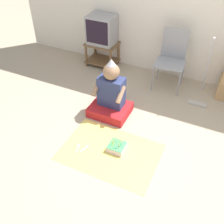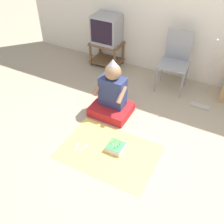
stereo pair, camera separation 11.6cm
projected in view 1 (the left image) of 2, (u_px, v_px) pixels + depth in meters
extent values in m
plane|color=tan|center=(143.00, 154.00, 3.28)|extent=(16.00, 16.00, 0.00)
cube|color=silver|center=(197.00, 2.00, 3.88)|extent=(6.40, 0.06, 2.55)
cube|color=brown|center=(102.00, 44.00, 4.75)|extent=(0.56, 0.41, 0.03)
cube|color=brown|center=(103.00, 61.00, 4.96)|extent=(0.56, 0.41, 0.02)
cylinder|color=brown|center=(86.00, 55.00, 4.84)|extent=(0.04, 0.04, 0.44)
cylinder|color=brown|center=(110.00, 61.00, 4.67)|extent=(0.04, 0.04, 0.44)
cylinder|color=brown|center=(95.00, 48.00, 5.08)|extent=(0.04, 0.04, 0.44)
cylinder|color=brown|center=(118.00, 53.00, 4.91)|extent=(0.04, 0.04, 0.44)
cube|color=#99999E|center=(102.00, 30.00, 4.58)|extent=(0.47, 0.38, 0.50)
cube|color=black|center=(97.00, 33.00, 4.44)|extent=(0.41, 0.01, 0.40)
cube|color=gray|center=(170.00, 63.00, 4.13)|extent=(0.48, 0.45, 0.02)
cube|color=gray|center=(175.00, 44.00, 4.12)|extent=(0.40, 0.05, 0.49)
cylinder|color=gray|center=(153.00, 79.00, 4.20)|extent=(0.02, 0.02, 0.45)
cylinder|color=gray|center=(179.00, 84.00, 4.08)|extent=(0.02, 0.02, 0.45)
cylinder|color=gray|center=(158.00, 68.00, 4.47)|extent=(0.02, 0.02, 0.45)
cylinder|color=gray|center=(183.00, 72.00, 4.36)|extent=(0.02, 0.02, 0.45)
cube|color=#B2ADA3|center=(197.00, 104.00, 4.05)|extent=(0.28, 0.09, 0.03)
cylinder|color=#B7B7BC|center=(207.00, 67.00, 3.84)|extent=(0.03, 0.43, 1.07)
cube|color=red|center=(110.00, 109.00, 3.85)|extent=(0.56, 0.47, 0.14)
cube|color=navy|center=(111.00, 92.00, 3.70)|extent=(0.36, 0.21, 0.44)
sphere|color=#9E7556|center=(111.00, 72.00, 3.49)|extent=(0.23, 0.23, 0.23)
cone|color=silver|center=(111.00, 62.00, 3.40)|extent=(0.13, 0.13, 0.09)
cylinder|color=#9E7556|center=(96.00, 88.00, 3.64)|extent=(0.06, 0.24, 0.19)
cylinder|color=#9E7556|center=(121.00, 95.00, 3.52)|extent=(0.06, 0.24, 0.19)
cube|color=#EAD666|center=(110.00, 152.00, 3.31)|extent=(1.21, 0.83, 0.01)
cube|color=silver|center=(117.00, 147.00, 3.32)|extent=(0.21, 0.21, 0.07)
cube|color=#4CB266|center=(117.00, 145.00, 3.29)|extent=(0.20, 0.20, 0.01)
cylinder|color=#4C7FE5|center=(121.00, 144.00, 3.25)|extent=(0.01, 0.01, 0.07)
sphere|color=#FFCC4C|center=(121.00, 142.00, 3.23)|extent=(0.01, 0.01, 0.01)
cylinder|color=#EA4C4C|center=(121.00, 142.00, 3.28)|extent=(0.01, 0.01, 0.07)
sphere|color=#FFCC4C|center=(121.00, 140.00, 3.25)|extent=(0.01, 0.01, 0.01)
cylinder|color=yellow|center=(120.00, 141.00, 3.30)|extent=(0.01, 0.01, 0.07)
sphere|color=#FFCC4C|center=(120.00, 138.00, 3.28)|extent=(0.01, 0.01, 0.01)
cylinder|color=#EA4C4C|center=(116.00, 140.00, 3.31)|extent=(0.01, 0.01, 0.07)
sphere|color=#FFCC4C|center=(116.00, 138.00, 3.29)|extent=(0.01, 0.01, 0.01)
cylinder|color=yellow|center=(114.00, 141.00, 3.30)|extent=(0.01, 0.01, 0.07)
sphere|color=#FFCC4C|center=(114.00, 138.00, 3.28)|extent=(0.01, 0.01, 0.01)
cylinder|color=yellow|center=(112.00, 143.00, 3.27)|extent=(0.01, 0.01, 0.07)
sphere|color=#FFCC4C|center=(112.00, 141.00, 3.25)|extent=(0.01, 0.01, 0.01)
cylinder|color=yellow|center=(113.00, 145.00, 3.24)|extent=(0.01, 0.01, 0.07)
sphere|color=#FFCC4C|center=(113.00, 143.00, 3.22)|extent=(0.01, 0.01, 0.01)
cylinder|color=#4C7FE5|center=(116.00, 147.00, 3.23)|extent=(0.01, 0.01, 0.07)
sphere|color=#FFCC4C|center=(116.00, 144.00, 3.20)|extent=(0.01, 0.01, 0.01)
cylinder|color=#EA4C4C|center=(119.00, 146.00, 3.23)|extent=(0.01, 0.01, 0.07)
sphere|color=#FFCC4C|center=(119.00, 144.00, 3.20)|extent=(0.01, 0.01, 0.01)
ellipsoid|color=white|center=(87.00, 147.00, 3.36)|extent=(0.04, 0.05, 0.01)
cube|color=white|center=(83.00, 150.00, 3.32)|extent=(0.04, 0.10, 0.01)
ellipsoid|color=white|center=(78.00, 146.00, 3.38)|extent=(0.04, 0.05, 0.01)
cube|color=white|center=(77.00, 150.00, 3.32)|extent=(0.04, 0.10, 0.01)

